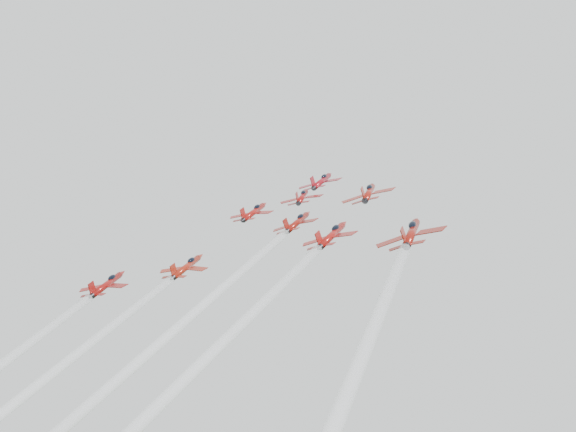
% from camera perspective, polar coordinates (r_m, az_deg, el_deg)
% --- Properties ---
extents(jet_lead, '(10.12, 12.15, 10.10)m').
position_cam_1_polar(jet_lead, '(157.33, 2.68, 2.79)').
color(jet_lead, maroon).
extents(jet_row2_left, '(9.40, 11.28, 9.38)m').
position_cam_1_polar(jet_row2_left, '(144.08, -2.72, 0.34)').
color(jet_row2_left, '#A0130F').
extents(jet_row2_center, '(9.00, 10.80, 8.98)m').
position_cam_1_polar(jet_row2_center, '(146.03, 1.15, 1.54)').
color(jet_row2_center, maroon).
extents(jet_row2_right, '(10.34, 12.41, 10.32)m').
position_cam_1_polar(jet_row2_right, '(134.85, 6.41, 1.87)').
color(jet_row2_right, '#9B180E').
extents(jet_center, '(8.77, 74.15, 62.28)m').
position_cam_1_polar(jet_center, '(88.93, -7.29, -8.71)').
color(jet_center, maroon).
extents(jet_rear_left, '(8.41, 71.08, 59.70)m').
position_cam_1_polar(jet_rear_left, '(86.24, -19.93, -13.43)').
color(jet_rear_left, '#9E1E0F').
extents(jet_rear_right, '(9.41, 79.51, 66.78)m').
position_cam_1_polar(jet_rear_right, '(72.50, -5.60, -12.94)').
color(jet_rear_right, '#A2130F').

